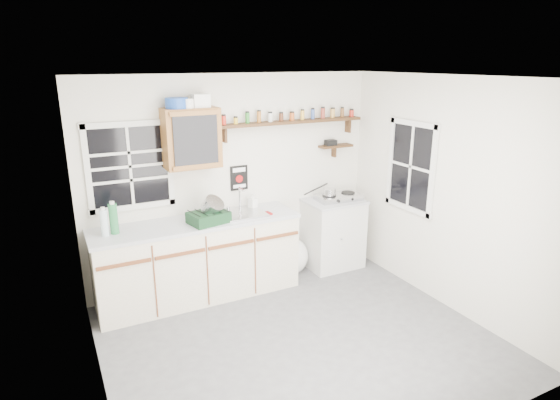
% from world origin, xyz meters
% --- Properties ---
extents(room, '(3.64, 3.24, 2.54)m').
position_xyz_m(room, '(0.00, 0.00, 1.25)').
color(room, '#4A4A4C').
rests_on(room, ground).
extents(main_cabinet, '(2.31, 0.63, 0.92)m').
position_xyz_m(main_cabinet, '(-0.58, 1.30, 0.46)').
color(main_cabinet, beige).
rests_on(main_cabinet, floor).
extents(right_cabinet, '(0.73, 0.57, 0.91)m').
position_xyz_m(right_cabinet, '(1.25, 1.32, 0.46)').
color(right_cabinet, silver).
rests_on(right_cabinet, floor).
extents(sink, '(0.52, 0.44, 0.29)m').
position_xyz_m(sink, '(-0.05, 1.30, 0.93)').
color(sink, '#B2B2B7').
rests_on(sink, main_cabinet).
extents(upper_cabinet, '(0.60, 0.32, 0.65)m').
position_xyz_m(upper_cabinet, '(-0.55, 1.44, 1.82)').
color(upper_cabinet, brown).
rests_on(upper_cabinet, wall_back).
extents(upper_cabinet_clutter, '(0.47, 0.24, 0.14)m').
position_xyz_m(upper_cabinet_clutter, '(-0.59, 1.44, 2.21)').
color(upper_cabinet_clutter, '#1943A5').
rests_on(upper_cabinet_clutter, upper_cabinet).
extents(spice_shelf, '(1.91, 0.18, 0.35)m').
position_xyz_m(spice_shelf, '(0.73, 1.51, 1.93)').
color(spice_shelf, black).
rests_on(spice_shelf, wall_back).
extents(secondary_shelf, '(0.45, 0.16, 0.24)m').
position_xyz_m(secondary_shelf, '(1.36, 1.52, 1.58)').
color(secondary_shelf, black).
rests_on(secondary_shelf, wall_back).
extents(warning_sign, '(0.22, 0.02, 0.30)m').
position_xyz_m(warning_sign, '(0.05, 1.59, 1.28)').
color(warning_sign, black).
rests_on(warning_sign, wall_back).
extents(window_back, '(0.93, 0.03, 0.98)m').
position_xyz_m(window_back, '(-1.20, 1.59, 1.55)').
color(window_back, black).
rests_on(window_back, wall_back).
extents(window_right, '(0.03, 0.78, 1.08)m').
position_xyz_m(window_right, '(1.79, 0.55, 1.45)').
color(window_right, black).
rests_on(window_right, wall_back).
extents(water_bottles, '(0.18, 0.11, 0.35)m').
position_xyz_m(water_bottles, '(-1.49, 1.31, 1.07)').
color(water_bottles, silver).
rests_on(water_bottles, main_cabinet).
extents(dish_rack, '(0.46, 0.38, 0.31)m').
position_xyz_m(dish_rack, '(-0.47, 1.19, 1.02)').
color(dish_rack, black).
rests_on(dish_rack, main_cabinet).
extents(soap_bottle, '(0.11, 0.11, 0.19)m').
position_xyz_m(soap_bottle, '(0.16, 1.43, 1.02)').
color(soap_bottle, white).
rests_on(soap_bottle, main_cabinet).
extents(rag, '(0.14, 0.12, 0.02)m').
position_xyz_m(rag, '(0.20, 1.17, 0.93)').
color(rag, maroon).
rests_on(rag, main_cabinet).
extents(hotplate, '(0.60, 0.35, 0.08)m').
position_xyz_m(hotplate, '(1.31, 1.31, 0.95)').
color(hotplate, '#B2B2B7').
rests_on(hotplate, right_cabinet).
extents(saucepan, '(0.38, 0.22, 0.17)m').
position_xyz_m(saucepan, '(1.16, 1.31, 1.03)').
color(saucepan, '#B2B2B7').
rests_on(saucepan, hotplate).
extents(trash_bag, '(0.44, 0.40, 0.50)m').
position_xyz_m(trash_bag, '(0.66, 1.40, 0.22)').
color(trash_bag, white).
rests_on(trash_bag, floor).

